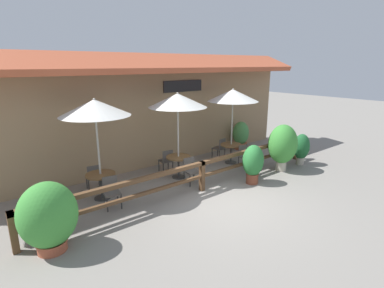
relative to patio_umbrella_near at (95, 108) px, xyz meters
name	(u,v)px	position (x,y,z in m)	size (l,w,h in m)	color
ground_plane	(226,202)	(2.67, -2.45, -2.68)	(60.00, 60.00, 0.00)	gray
building_facade	(149,110)	(2.67, 1.65, -0.52)	(14.28, 1.49, 4.23)	#997A56
patio_railing	(202,169)	(2.67, -1.40, -1.99)	(10.40, 0.14, 0.95)	brown
patio_umbrella_near	(95,108)	(0.00, 0.00, 0.00)	(1.94, 1.94, 2.95)	#B7B2A8
dining_table_near	(101,179)	(0.00, 0.00, -2.07)	(0.85, 0.85, 0.77)	brown
chair_near_streetside	(111,191)	(0.01, -0.69, -2.20)	(0.49, 0.49, 0.86)	#514C47
chair_near_wallside	(94,176)	(0.05, 0.69, -2.20)	(0.49, 0.49, 0.86)	#514C47
patio_umbrella_middle	(178,101)	(2.76, -0.04, 0.00)	(1.94, 1.94, 2.95)	#B7B2A8
dining_table_middle	(178,161)	(2.76, -0.04, -2.07)	(0.85, 0.85, 0.77)	brown
chair_middle_streetside	(191,169)	(2.77, -0.73, -2.20)	(0.47, 0.47, 0.86)	#514C47
chair_middle_wallside	(166,160)	(2.72, 0.64, -2.20)	(0.47, 0.47, 0.86)	#514C47
patio_umbrella_far	(233,95)	(5.34, -0.06, 0.00)	(1.94, 1.94, 2.95)	#B7B2A8
dining_table_far	(231,148)	(5.34, -0.06, -2.07)	(0.85, 0.85, 0.77)	brown
chair_far_streetside	(245,155)	(5.35, -0.77, -2.20)	(0.48, 0.48, 0.86)	#514C47
chair_far_wallside	(220,147)	(5.41, 0.65, -2.20)	(0.48, 0.48, 0.86)	#514C47
potted_plant_broad_leaf	(48,216)	(-1.85, -1.79, -1.88)	(1.19, 1.07, 1.54)	#9E4C33
potted_plant_corner_fern	(301,148)	(7.32, -1.92, -1.99)	(0.66, 0.59, 1.23)	#B7AD99
potted_plant_entrance_palm	(253,162)	(4.35, -2.00, -1.96)	(0.74, 0.66, 1.31)	brown
potted_plant_tall_tropical	(283,145)	(6.15, -1.86, -1.70)	(1.12, 1.01, 1.73)	#B7AD99
potted_plant_small_flowering	(241,135)	(7.17, 1.10, -2.03)	(0.78, 0.70, 1.28)	#9E4C33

